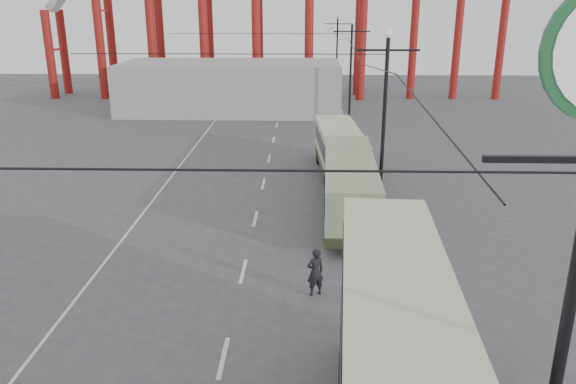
{
  "coord_description": "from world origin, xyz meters",
  "views": [
    {
      "loc": [
        1.42,
        -10.85,
        10.38
      ],
      "look_at": [
        0.81,
        11.38,
        3.0
      ],
      "focal_mm": 35.0,
      "sensor_mm": 36.0,
      "label": 1
    }
  ],
  "objects_px": {
    "double_decker_bus": "(392,356)",
    "single_decker_green": "(349,185)",
    "single_decker_cream": "(340,149)",
    "pedestrian": "(315,272)"
  },
  "relations": [
    {
      "from": "single_decker_green",
      "to": "single_decker_cream",
      "type": "bearing_deg",
      "value": 92.47
    },
    {
      "from": "single_decker_green",
      "to": "single_decker_cream",
      "type": "height_order",
      "value": "single_decker_green"
    },
    {
      "from": "double_decker_bus",
      "to": "pedestrian",
      "type": "relative_size",
      "value": 5.01
    },
    {
      "from": "double_decker_bus",
      "to": "single_decker_cream",
      "type": "height_order",
      "value": "double_decker_bus"
    },
    {
      "from": "double_decker_bus",
      "to": "single_decker_green",
      "type": "relative_size",
      "value": 0.86
    },
    {
      "from": "single_decker_cream",
      "to": "double_decker_bus",
      "type": "bearing_deg",
      "value": -93.85
    },
    {
      "from": "single_decker_cream",
      "to": "single_decker_green",
      "type": "bearing_deg",
      "value": -92.94
    },
    {
      "from": "double_decker_bus",
      "to": "single_decker_green",
      "type": "bearing_deg",
      "value": 93.02
    },
    {
      "from": "double_decker_bus",
      "to": "single_decker_cream",
      "type": "bearing_deg",
      "value": 93.45
    },
    {
      "from": "double_decker_bus",
      "to": "single_decker_cream",
      "type": "xyz_separation_m",
      "value": [
        0.27,
        23.91,
        -1.1
      ]
    }
  ]
}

